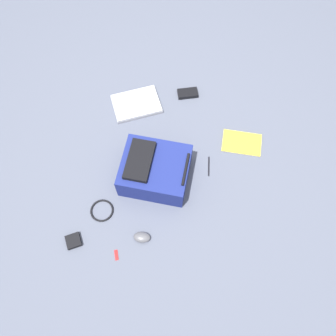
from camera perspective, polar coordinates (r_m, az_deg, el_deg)
ground_plane at (r=2.23m, az=-0.71°, el=0.87°), size 4.09×4.09×0.00m
backpack at (r=2.11m, az=-2.16°, el=-0.34°), size 0.42×0.46×0.21m
laptop at (r=2.45m, az=-5.06°, el=10.14°), size 0.28×0.35×0.03m
book_manual at (r=2.34m, az=11.69°, el=3.93°), size 0.21×0.28×0.01m
computer_mouse at (r=2.06m, az=-4.18°, el=-10.96°), size 0.08×0.11×0.04m
cable_coil at (r=2.14m, az=-10.51°, el=-6.70°), size 0.14×0.14×0.01m
power_brick at (r=2.50m, az=3.16°, el=11.83°), size 0.08×0.14×0.03m
pen_black at (r=2.23m, az=6.55°, el=0.31°), size 0.13×0.03×0.01m
earbud_pouch at (r=2.12m, az=-14.87°, el=-11.20°), size 0.10×0.10×0.03m
usb_stick at (r=2.06m, az=-8.26°, el=-13.58°), size 0.06×0.03×0.01m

